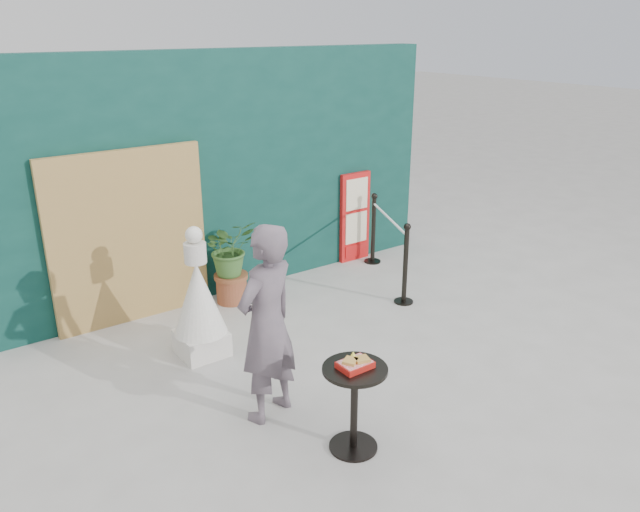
{
  "coord_description": "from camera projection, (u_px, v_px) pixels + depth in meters",
  "views": [
    {
      "loc": [
        -3.57,
        -3.71,
        3.27
      ],
      "look_at": [
        0.0,
        1.2,
        1.0
      ],
      "focal_mm": 35.0,
      "sensor_mm": 36.0,
      "label": 1
    }
  ],
  "objects": [
    {
      "name": "cafe_table",
      "position": [
        354.0,
        395.0,
        4.95
      ],
      "size": [
        0.52,
        0.52,
        0.75
      ],
      "color": "black",
      "rests_on": "ground"
    },
    {
      "name": "food_basket",
      "position": [
        355.0,
        363.0,
        4.86
      ],
      "size": [
        0.26,
        0.19,
        0.11
      ],
      "color": "#B31A13",
      "rests_on": "cafe_table"
    },
    {
      "name": "ground",
      "position": [
        394.0,
        390.0,
        5.93
      ],
      "size": [
        60.0,
        60.0,
        0.0
      ],
      "primitive_type": "plane",
      "color": "#ADAAA5",
      "rests_on": "ground"
    },
    {
      "name": "woman",
      "position": [
        267.0,
        324.0,
        5.27
      ],
      "size": [
        0.75,
        0.6,
        1.78
      ],
      "primitive_type": "imported",
      "rotation": [
        0.0,
        0.0,
        3.45
      ],
      "color": "#655661",
      "rests_on": "ground"
    },
    {
      "name": "menu_board",
      "position": [
        355.0,
        217.0,
        8.98
      ],
      "size": [
        0.5,
        0.07,
        1.3
      ],
      "color": "red",
      "rests_on": "ground"
    },
    {
      "name": "planter",
      "position": [
        230.0,
        255.0,
        7.61
      ],
      "size": [
        0.62,
        0.54,
        1.06
      ],
      "color": "brown",
      "rests_on": "ground"
    },
    {
      "name": "bamboo_fence",
      "position": [
        129.0,
        238.0,
        7.03
      ],
      "size": [
        1.8,
        0.08,
        2.0
      ],
      "primitive_type": "cube",
      "color": "tan",
      "rests_on": "ground"
    },
    {
      "name": "statue",
      "position": [
        199.0,
        304.0,
        6.38
      ],
      "size": [
        0.55,
        0.55,
        1.41
      ],
      "color": "silver",
      "rests_on": "ground"
    },
    {
      "name": "stanchion_barrier",
      "position": [
        388.0,
        246.0,
        8.28
      ],
      "size": [
        0.84,
        1.54,
        1.03
      ],
      "color": "black",
      "rests_on": "ground"
    },
    {
      "name": "back_wall",
      "position": [
        228.0,
        174.0,
        7.79
      ],
      "size": [
        6.0,
        0.3,
        3.0
      ],
      "primitive_type": "cube",
      "color": "#0B322D",
      "rests_on": "ground"
    }
  ]
}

